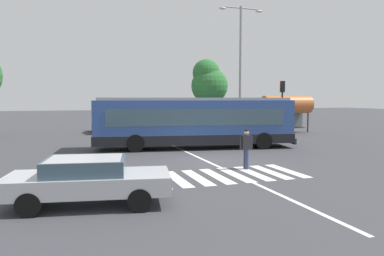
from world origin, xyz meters
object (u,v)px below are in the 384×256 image
(parked_car_silver, at_px, (165,123))
(background_tree_right, at_px, (209,82))
(twin_arm_street_lamp, at_px, (240,59))
(bus_stop_shelter, at_px, (287,105))
(parked_car_champagne, at_px, (191,122))
(traffic_light_far_corner, at_px, (282,99))
(parked_car_black, at_px, (137,123))
(foreground_sedan, at_px, (88,179))
(parked_car_blue, at_px, (218,122))
(parked_car_teal, at_px, (103,124))
(pedestrian_crossing_street, at_px, (246,147))
(city_transit_bus, at_px, (194,122))

(parked_car_silver, bearing_deg, background_tree_right, 33.73)
(twin_arm_street_lamp, bearing_deg, bus_stop_shelter, 7.42)
(parked_car_champagne, height_order, traffic_light_far_corner, traffic_light_far_corner)
(parked_car_black, height_order, parked_car_champagne, same)
(foreground_sedan, xyz_separation_m, parked_car_blue, (13.12, 21.74, 0.00))
(parked_car_black, bearing_deg, foreground_sedan, -103.39)
(traffic_light_far_corner, bearing_deg, parked_car_blue, 111.50)
(parked_car_champagne, bearing_deg, parked_car_black, -179.38)
(parked_car_black, relative_size, bus_stop_shelter, 1.00)
(parked_car_champagne, bearing_deg, bus_stop_shelter, -35.76)
(parked_car_blue, relative_size, bus_stop_shelter, 1.00)
(parked_car_teal, height_order, parked_car_black, same)
(parked_car_teal, xyz_separation_m, background_tree_right, (11.32, 3.30, 3.98))
(pedestrian_crossing_street, distance_m, parked_car_black, 18.60)
(traffic_light_far_corner, height_order, twin_arm_street_lamp, twin_arm_street_lamp)
(foreground_sedan, relative_size, bus_stop_shelter, 1.04)
(bus_stop_shelter, bearing_deg, traffic_light_far_corner, -131.87)
(parked_car_black, relative_size, parked_car_silver, 1.01)
(foreground_sedan, height_order, parked_car_blue, same)
(parked_car_black, xyz_separation_m, parked_car_blue, (7.92, -0.10, 0.00))
(traffic_light_far_corner, xyz_separation_m, bus_stop_shelter, (1.68, 1.88, -0.56))
(pedestrian_crossing_street, relative_size, traffic_light_far_corner, 0.39)
(pedestrian_crossing_street, bearing_deg, foreground_sedan, -153.61)
(pedestrian_crossing_street, distance_m, parked_car_teal, 19.46)
(twin_arm_street_lamp, bearing_deg, city_transit_bus, -135.19)
(parked_car_champagne, bearing_deg, parked_car_teal, 177.45)
(parked_car_champagne, height_order, background_tree_right, background_tree_right)
(foreground_sedan, relative_size, twin_arm_street_lamp, 0.46)
(bus_stop_shelter, relative_size, background_tree_right, 0.63)
(parked_car_black, distance_m, parked_car_silver, 2.62)
(parked_car_blue, bearing_deg, bus_stop_shelter, -48.67)
(parked_car_black, bearing_deg, parked_car_champagne, 0.62)
(foreground_sedan, bearing_deg, city_transit_bus, 56.73)
(parked_car_champagne, bearing_deg, background_tree_right, 48.48)
(city_transit_bus, relative_size, background_tree_right, 1.70)
(city_transit_bus, relative_size, bus_stop_shelter, 2.68)
(city_transit_bus, height_order, pedestrian_crossing_street, city_transit_bus)
(parked_car_champagne, height_order, bus_stop_shelter, bus_stop_shelter)
(parked_car_champagne, height_order, twin_arm_street_lamp, twin_arm_street_lamp)
(twin_arm_street_lamp, bearing_deg, foreground_sedan, -128.15)
(parked_car_black, height_order, background_tree_right, background_tree_right)
(parked_car_teal, distance_m, bus_stop_shelter, 16.27)
(city_transit_bus, xyz_separation_m, pedestrian_crossing_street, (-0.03, -6.88, -0.62))
(pedestrian_crossing_street, distance_m, background_tree_right, 23.63)
(background_tree_right, bearing_deg, parked_car_blue, -97.25)
(pedestrian_crossing_street, xyz_separation_m, bus_stop_shelter, (10.86, 13.46, 1.45))
(city_transit_bus, bearing_deg, bus_stop_shelter, 31.29)
(parked_car_blue, bearing_deg, twin_arm_street_lamp, -94.61)
(bus_stop_shelter, bearing_deg, background_tree_right, 113.89)
(foreground_sedan, relative_size, parked_car_blue, 1.04)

